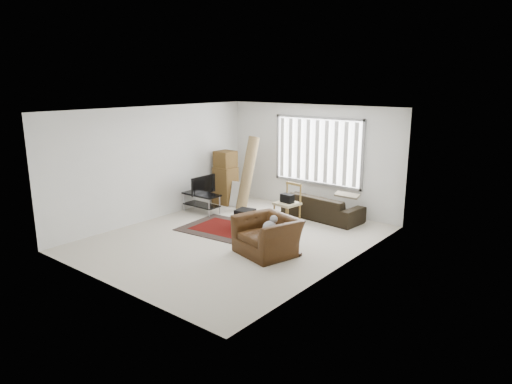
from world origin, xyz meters
TOP-DOWN VIEW (x-y plane):
  - room at (0.03, 0.51)m, footprint 6.00×6.02m
  - persian_rug at (-0.41, 0.38)m, footprint 2.36×1.70m
  - tv_stand at (-1.95, 0.95)m, footprint 1.00×0.45m
  - tv at (-1.95, 0.95)m, footprint 0.10×0.81m
  - subwoofer at (-0.36, 0.78)m, footprint 0.45×0.45m
  - moving_boxes at (-2.09, 2.02)m, footprint 0.60×0.55m
  - white_flatpack at (-1.73, 1.94)m, footprint 0.56×0.31m
  - rolled_rug at (-1.24, 1.93)m, footprint 0.40×0.78m
  - sofa at (0.69, 2.45)m, footprint 2.07×1.06m
  - side_chair at (0.24, 1.62)m, footprint 0.56×0.56m
  - armchair at (1.07, -0.26)m, footprint 1.34×1.24m

SIDE VIEW (x-z plane):
  - persian_rug at x=-0.41m, z-range 0.00..0.02m
  - subwoofer at x=-0.36m, z-range 0.02..0.40m
  - white_flatpack at x=-1.73m, z-range 0.00..0.67m
  - tv_stand at x=-1.95m, z-range 0.11..0.61m
  - sofa at x=0.69m, z-range 0.00..0.77m
  - armchair at x=1.07m, z-range 0.00..0.83m
  - side_chair at x=0.24m, z-range 0.05..0.98m
  - moving_boxes at x=-2.09m, z-range -0.05..1.38m
  - tv at x=-1.95m, z-range 0.50..0.96m
  - rolled_rug at x=-1.24m, z-range 0.00..1.91m
  - room at x=0.03m, z-range 0.40..3.11m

